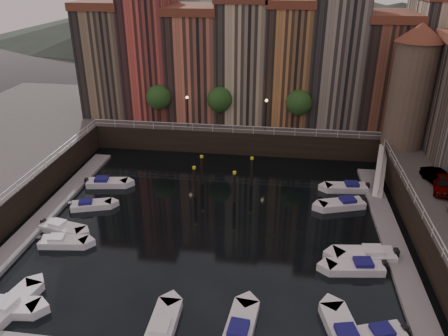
# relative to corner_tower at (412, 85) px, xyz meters

# --- Properties ---
(ground) EXTENTS (200.00, 200.00, 0.00)m
(ground) POSITION_rel_corner_tower_xyz_m (-20.00, -14.50, -10.19)
(ground) COLOR black
(ground) RESTS_ON ground
(quay_far) EXTENTS (80.00, 20.00, 3.00)m
(quay_far) POSITION_rel_corner_tower_xyz_m (-20.00, 11.50, -8.69)
(quay_far) COLOR black
(quay_far) RESTS_ON ground
(dock_left) EXTENTS (2.00, 28.00, 0.35)m
(dock_left) POSITION_rel_corner_tower_xyz_m (-36.20, -15.50, -10.02)
(dock_left) COLOR gray
(dock_left) RESTS_ON ground
(dock_right) EXTENTS (2.00, 28.00, 0.35)m
(dock_right) POSITION_rel_corner_tower_xyz_m (-3.80, -15.50, -10.02)
(dock_right) COLOR gray
(dock_right) RESTS_ON ground
(mountains) EXTENTS (145.00, 100.00, 18.00)m
(mountains) POSITION_rel_corner_tower_xyz_m (-18.28, 95.50, -2.28)
(mountains) COLOR #2D382D
(mountains) RESTS_ON ground
(far_terrace) EXTENTS (48.70, 10.30, 17.50)m
(far_terrace) POSITION_rel_corner_tower_xyz_m (-16.69, 9.00, 0.76)
(far_terrace) COLOR #7C6A4F
(far_terrace) RESTS_ON quay_far
(corner_tower) EXTENTS (5.20, 5.20, 13.80)m
(corner_tower) POSITION_rel_corner_tower_xyz_m (0.00, 0.00, 0.00)
(corner_tower) COLOR #6B5B4C
(corner_tower) RESTS_ON quay_right
(promenade_trees) EXTENTS (21.20, 3.20, 5.20)m
(promenade_trees) POSITION_rel_corner_tower_xyz_m (-21.33, 3.70, -3.61)
(promenade_trees) COLOR black
(promenade_trees) RESTS_ON quay_far
(street_lamps) EXTENTS (10.36, 0.36, 4.18)m
(street_lamps) POSITION_rel_corner_tower_xyz_m (-21.00, 2.70, -4.30)
(street_lamps) COLOR black
(street_lamps) RESTS_ON quay_far
(railings) EXTENTS (36.08, 34.04, 0.52)m
(railings) POSITION_rel_corner_tower_xyz_m (-20.00, -9.62, -6.41)
(railings) COLOR white
(railings) RESTS_ON ground
(gangway) EXTENTS (2.78, 8.32, 3.73)m
(gangway) POSITION_rel_corner_tower_xyz_m (-2.90, -4.50, -8.28)
(gangway) COLOR white
(gangway) RESTS_ON ground
(mooring_pilings) EXTENTS (6.05, 4.18, 3.78)m
(mooring_pilings) POSITION_rel_corner_tower_xyz_m (-20.09, -8.77, -8.54)
(mooring_pilings) COLOR black
(mooring_pilings) RESTS_ON ground
(boat_left_0) EXTENTS (4.89, 2.21, 1.10)m
(boat_left_0) POSITION_rel_corner_tower_xyz_m (-32.62, -28.51, -9.82)
(boat_left_0) COLOR white
(boat_left_0) RESTS_ON ground
(boat_left_1) EXTENTS (4.37, 2.01, 0.99)m
(boat_left_1) POSITION_rel_corner_tower_xyz_m (-32.34, -20.35, -9.86)
(boat_left_1) COLOR white
(boat_left_1) RESTS_ON ground
(boat_left_2) EXTENTS (4.52, 2.43, 1.01)m
(boat_left_2) POSITION_rel_corner_tower_xyz_m (-33.40, -18.27, -9.85)
(boat_left_2) COLOR white
(boat_left_2) RESTS_ON ground
(boat_left_3) EXTENTS (4.28, 2.63, 0.96)m
(boat_left_3) POSITION_rel_corner_tower_xyz_m (-32.58, -13.88, -9.87)
(boat_left_3) COLOR white
(boat_left_3) RESTS_ON ground
(boat_left_4) EXTENTS (4.73, 2.30, 1.06)m
(boat_left_4) POSITION_rel_corner_tower_xyz_m (-32.82, -9.03, -9.84)
(boat_left_4) COLOR white
(boat_left_4) RESTS_ON ground
(boat_right_0) EXTENTS (4.59, 2.91, 1.03)m
(boat_right_0) POSITION_rel_corner_tower_xyz_m (-7.29, -27.68, -9.85)
(boat_right_0) COLOR white
(boat_right_0) RESTS_ON ground
(boat_right_1) EXTENTS (4.80, 2.25, 1.08)m
(boat_right_1) POSITION_rel_corner_tower_xyz_m (-7.48, -20.52, -9.83)
(boat_right_1) COLOR white
(boat_right_1) RESTS_ON ground
(boat_right_2) EXTENTS (5.34, 2.45, 1.20)m
(boat_right_2) POSITION_rel_corner_tower_xyz_m (-6.51, -18.86, -9.79)
(boat_right_2) COLOR white
(boat_right_2) RESTS_ON ground
(boat_right_3) EXTENTS (4.91, 3.05, 1.10)m
(boat_right_3) POSITION_rel_corner_tower_xyz_m (-7.47, -10.38, -9.82)
(boat_right_3) COLOR white
(boat_right_3) RESTS_ON ground
(boat_right_4) EXTENTS (4.70, 2.12, 1.06)m
(boat_right_4) POSITION_rel_corner_tower_xyz_m (-6.59, -6.59, -9.84)
(boat_right_4) COLOR white
(boat_right_4) RESTS_ON ground
(boat_near_0) EXTENTS (2.52, 4.83, 1.08)m
(boat_near_0) POSITION_rel_corner_tower_xyz_m (-32.27, -28.08, -9.83)
(boat_near_0) COLOR white
(boat_near_0) RESTS_ON ground
(boat_near_1) EXTENTS (1.77, 4.78, 1.10)m
(boat_near_1) POSITION_rel_corner_tower_xyz_m (-21.16, -28.69, -9.82)
(boat_near_1) COLOR white
(boat_near_1) RESTS_ON ground
(boat_near_2) EXTENTS (2.30, 5.08, 1.15)m
(boat_near_2) POSITION_rel_corner_tower_xyz_m (-16.02, -28.22, -9.81)
(boat_near_2) COLOR white
(boat_near_2) RESTS_ON ground
(boat_near_3) EXTENTS (2.91, 5.24, 1.17)m
(boat_near_3) POSITION_rel_corner_tower_xyz_m (-9.27, -27.72, -9.80)
(boat_near_3) COLOR white
(boat_near_3) RESTS_ON ground
(car_a) EXTENTS (2.59, 4.45, 1.42)m
(car_a) POSITION_rel_corner_tower_xyz_m (1.12, -11.53, -6.48)
(car_a) COLOR gray
(car_a) RESTS_ON quay_right
(car_b) EXTENTS (2.49, 4.20, 1.31)m
(car_b) POSITION_rel_corner_tower_xyz_m (1.06, -10.07, -6.54)
(car_b) COLOR gray
(car_b) RESTS_ON quay_right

